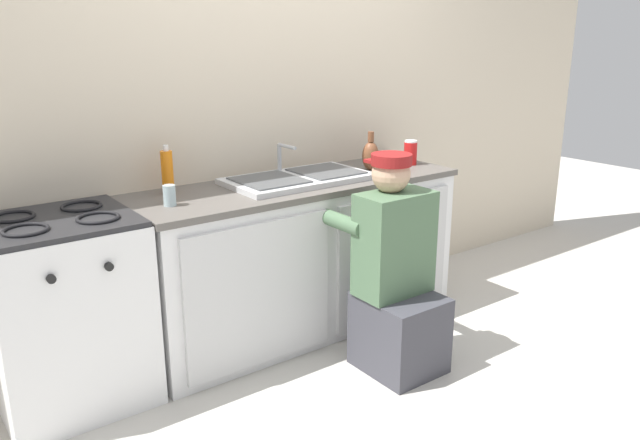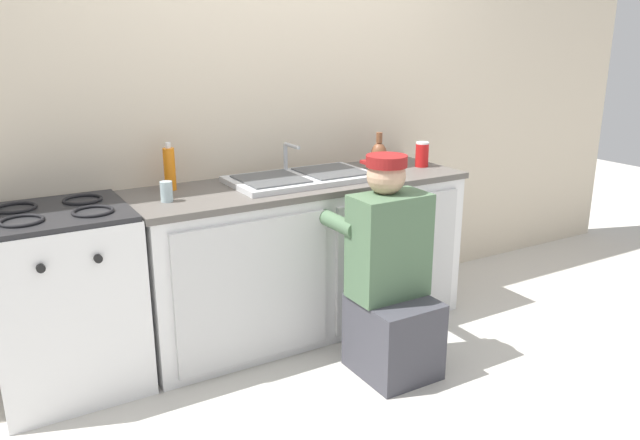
{
  "view_description": "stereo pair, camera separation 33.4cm",
  "coord_description": "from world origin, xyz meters",
  "px_view_note": "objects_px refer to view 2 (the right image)",
  "views": [
    {
      "loc": [
        -1.91,
        -2.47,
        1.66
      ],
      "look_at": [
        0.0,
        0.1,
        0.7
      ],
      "focal_mm": 35.0,
      "sensor_mm": 36.0,
      "label": 1
    },
    {
      "loc": [
        -1.63,
        -2.65,
        1.66
      ],
      "look_at": [
        0.0,
        0.1,
        0.7
      ],
      "focal_mm": 35.0,
      "sensor_mm": 36.0,
      "label": 2
    }
  ],
  "objects_px": {
    "soda_cup_red": "(422,154)",
    "plumber_person": "(390,285)",
    "sink_double_basin": "(301,177)",
    "water_glass": "(166,192)",
    "stove_range": "(65,300)",
    "soap_bottle_orange": "(170,168)",
    "vase_decorative": "(379,156)"
  },
  "relations": [
    {
      "from": "water_glass",
      "to": "soap_bottle_orange",
      "type": "height_order",
      "value": "soap_bottle_orange"
    },
    {
      "from": "vase_decorative",
      "to": "stove_range",
      "type": "bearing_deg",
      "value": 179.77
    },
    {
      "from": "sink_double_basin",
      "to": "vase_decorative",
      "type": "relative_size",
      "value": 3.48
    },
    {
      "from": "plumber_person",
      "to": "stove_range",
      "type": "bearing_deg",
      "value": 155.07
    },
    {
      "from": "plumber_person",
      "to": "soap_bottle_orange",
      "type": "distance_m",
      "value": 1.28
    },
    {
      "from": "plumber_person",
      "to": "sink_double_basin",
      "type": "bearing_deg",
      "value": 101.41
    },
    {
      "from": "plumber_person",
      "to": "water_glass",
      "type": "bearing_deg",
      "value": 146.5
    },
    {
      "from": "stove_range",
      "to": "water_glass",
      "type": "bearing_deg",
      "value": -6.25
    },
    {
      "from": "water_glass",
      "to": "sink_double_basin",
      "type": "bearing_deg",
      "value": 4.23
    },
    {
      "from": "stove_range",
      "to": "soda_cup_red",
      "type": "height_order",
      "value": "soda_cup_red"
    },
    {
      "from": "plumber_person",
      "to": "vase_decorative",
      "type": "relative_size",
      "value": 4.8
    },
    {
      "from": "plumber_person",
      "to": "soda_cup_red",
      "type": "bearing_deg",
      "value": 42.24
    },
    {
      "from": "stove_range",
      "to": "soap_bottle_orange",
      "type": "bearing_deg",
      "value": 15.89
    },
    {
      "from": "water_glass",
      "to": "soap_bottle_orange",
      "type": "relative_size",
      "value": 0.4
    },
    {
      "from": "soap_bottle_orange",
      "to": "soda_cup_red",
      "type": "height_order",
      "value": "soap_bottle_orange"
    },
    {
      "from": "sink_double_basin",
      "to": "soda_cup_red",
      "type": "xyz_separation_m",
      "value": [
        0.82,
        -0.03,
        0.06
      ]
    },
    {
      "from": "water_glass",
      "to": "soda_cup_red",
      "type": "relative_size",
      "value": 0.66
    },
    {
      "from": "soap_bottle_orange",
      "to": "soda_cup_red",
      "type": "relative_size",
      "value": 1.64
    },
    {
      "from": "stove_range",
      "to": "plumber_person",
      "type": "relative_size",
      "value": 0.82
    },
    {
      "from": "plumber_person",
      "to": "soda_cup_red",
      "type": "distance_m",
      "value": 1.05
    },
    {
      "from": "water_glass",
      "to": "soap_bottle_orange",
      "type": "bearing_deg",
      "value": 67.97
    },
    {
      "from": "plumber_person",
      "to": "water_glass",
      "type": "height_order",
      "value": "plumber_person"
    },
    {
      "from": "soda_cup_red",
      "to": "stove_range",
      "type": "bearing_deg",
      "value": 179.14
    },
    {
      "from": "vase_decorative",
      "to": "water_glass",
      "type": "xyz_separation_m",
      "value": [
        -1.3,
        -0.05,
        -0.04
      ]
    },
    {
      "from": "stove_range",
      "to": "water_glass",
      "type": "relative_size",
      "value": 9.01
    },
    {
      "from": "vase_decorative",
      "to": "water_glass",
      "type": "bearing_deg",
      "value": -177.87
    },
    {
      "from": "sink_double_basin",
      "to": "plumber_person",
      "type": "distance_m",
      "value": 0.8
    },
    {
      "from": "sink_double_basin",
      "to": "water_glass",
      "type": "bearing_deg",
      "value": -175.77
    },
    {
      "from": "stove_range",
      "to": "vase_decorative",
      "type": "distance_m",
      "value": 1.88
    },
    {
      "from": "soda_cup_red",
      "to": "plumber_person",
      "type": "bearing_deg",
      "value": -137.76
    },
    {
      "from": "water_glass",
      "to": "soda_cup_red",
      "type": "height_order",
      "value": "soda_cup_red"
    },
    {
      "from": "sink_double_basin",
      "to": "plumber_person",
      "type": "relative_size",
      "value": 0.72
    }
  ]
}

